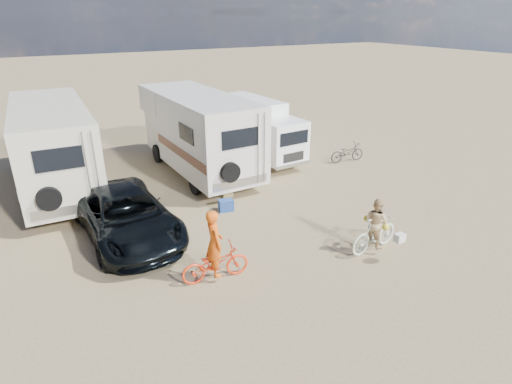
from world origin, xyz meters
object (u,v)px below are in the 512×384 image
rv_main (199,134)px  box_truck (258,130)px  bike_man (215,263)px  rider_man (215,249)px  dark_suv (126,215)px  crate (225,192)px  rv_left (55,150)px  bike_parked (347,152)px  cooler (226,205)px  rider_woman (375,228)px  bike_woman (375,233)px

rv_main → box_truck: (3.21, 0.39, -0.33)m
bike_man → rider_man: 0.45m
dark_suv → crate: 4.33m
rv_left → bike_parked: size_ratio=4.44×
dark_suv → bike_man: (1.47, -3.52, -0.27)m
dark_suv → rider_man: size_ratio=2.92×
rv_left → cooler: size_ratio=15.15×
rider_woman → rv_left: bearing=32.0°
cooler → rider_woman: bearing=-48.9°
box_truck → bike_man: bearing=-129.3°
bike_man → bike_woman: 4.87m
bike_woman → rider_man: bearing=72.4°
cooler → crate: size_ratio=1.11×
rider_man → rv_left: bearing=24.5°
rider_woman → crate: 6.26m
rv_main → cooler: size_ratio=14.61×
bike_parked → cooler: bike_parked is taller
rv_left → rider_woman: rv_left is taller
dark_suv → rider_man: bearing=-70.2°
bike_woman → cooler: 5.40m
rider_woman → bike_parked: size_ratio=0.86×
bike_man → bike_woman: bearing=-94.9°
rv_left → bike_woman: 12.36m
box_truck → rider_woman: (-1.31, -9.34, -0.63)m
bike_parked → bike_man: bearing=129.0°
bike_man → cooler: 4.28m
bike_woman → bike_parked: 8.24m
box_truck → crate: (-3.48, -3.50, -1.20)m
rv_main → crate: (-0.27, -3.11, -1.54)m
rv_main → bike_man: 8.59m
bike_woman → bike_parked: bearing=-41.4°
bike_man → crate: size_ratio=3.96×
rv_left → bike_woman: size_ratio=4.16×
bike_parked → rv_left: bearing=84.4°
rv_main → box_truck: size_ratio=1.32×
box_truck → cooler: size_ratio=11.05×
rider_man → rider_woman: size_ratio=1.23×
bike_parked → cooler: (-7.43, -2.06, -0.26)m
bike_parked → cooler: 7.71m
rider_man → rider_woman: 4.88m
rider_woman → cooler: size_ratio=2.95×
box_truck → bike_man: box_truck is taller
bike_woman → box_truck: bearing=-14.2°
rider_woman → cooler: rider_woman is taller
rv_left → bike_man: bearing=-69.7°
box_truck → rider_woman: size_ratio=3.75×
box_truck → rider_man: box_truck is taller
box_truck → bike_parked: size_ratio=3.24×
rv_left → bike_woman: bearing=-49.6°
crate → box_truck: bearing=45.2°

